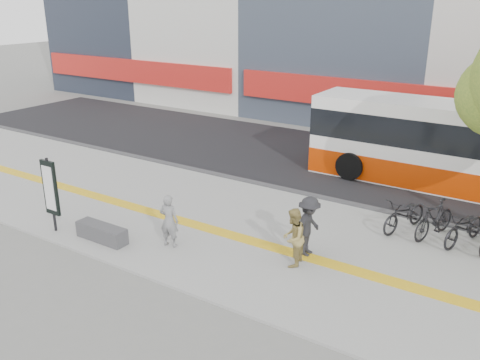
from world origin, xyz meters
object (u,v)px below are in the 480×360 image
Objects in this scene: seated_woman at (169,221)px; pedestrian_dark at (309,226)px; bus at (472,152)px; pedestrian_tan at (293,238)px; signboard at (50,189)px; bench at (102,233)px.

pedestrian_dark is (3.35, 1.58, 0.07)m from seated_woman.
bus reaches higher than pedestrian_tan.
signboard is 6.97m from pedestrian_tan.
pedestrian_tan is at bearing -177.84° from seated_woman.
seated_woman is 0.92× the size of pedestrian_dark.
bus reaches higher than pedestrian_dark.
signboard is 1.37× the size of pedestrian_dark.
signboard reaches higher than pedestrian_tan.
bus is at bearing -20.75° from pedestrian_dark.
bus is at bearing 51.44° from bench.
seated_woman is at bearing 23.15° from bench.
seated_woman is (3.40, 1.07, -0.55)m from signboard.
signboard reaches higher than seated_woman.
bench is 5.69m from pedestrian_dark.
pedestrian_dark is (-2.58, -7.35, -0.56)m from bus.
bench is 1.08× the size of seated_woman.
pedestrian_tan is at bearing -108.27° from bus.
pedestrian_dark is at bearing 21.44° from signboard.
pedestrian_tan is at bearing 17.89° from bench.
pedestrian_tan is 0.94× the size of pedestrian_dark.
bus is 8.51m from pedestrian_tan.
bus is (9.33, 10.01, 0.08)m from signboard.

